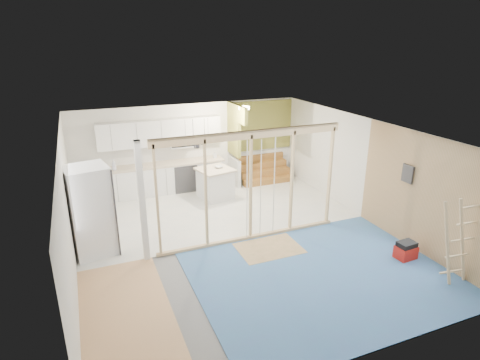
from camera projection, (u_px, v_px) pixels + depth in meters
name	position (u px, v px, depth m)	size (l,w,h in m)	color
room	(238.00, 189.00, 8.86)	(7.01, 8.01, 2.61)	slate
floor_overlays	(240.00, 239.00, 9.37)	(7.00, 8.00, 0.03)	silver
stud_frame	(228.00, 178.00, 8.67)	(4.66, 0.14, 2.60)	tan
base_cabinets	(142.00, 185.00, 11.49)	(4.45, 2.24, 0.93)	white
upper_cabinets	(163.00, 133.00, 11.71)	(3.60, 0.41, 0.85)	white
green_partition	(254.00, 153.00, 12.90)	(2.25, 1.51, 2.60)	olive
pot_rack	(199.00, 140.00, 10.16)	(0.52, 0.52, 0.72)	black
sheathing_panel	(428.00, 198.00, 8.36)	(0.02, 4.00, 2.60)	tan
electrical_panel	(408.00, 174.00, 8.75)	(0.04, 0.30, 0.40)	#3A3A3F
ceiling_light	(244.00, 108.00, 11.56)	(0.32, 0.32, 0.08)	#FFEABF
fridge	(91.00, 211.00, 8.48)	(1.00, 0.97, 1.98)	white
island	(215.00, 184.00, 11.63)	(1.10, 1.10, 0.91)	silver
bowl	(219.00, 167.00, 11.55)	(0.23, 0.23, 0.06)	beige
soap_bottle_a	(114.00, 165.00, 11.23)	(0.12, 0.13, 0.32)	silver
soap_bottle_b	(215.00, 155.00, 12.39)	(0.10, 0.10, 0.21)	silver
toolbox	(406.00, 251.00, 8.50)	(0.44, 0.34, 0.40)	#9F150E
ladder	(457.00, 242.00, 7.44)	(0.90, 0.20, 1.71)	tan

